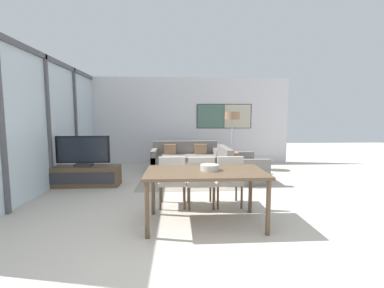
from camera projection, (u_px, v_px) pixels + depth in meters
ground_plane at (200, 257)px, 2.79m from camera, size 24.00×24.00×0.00m
wall_back at (186, 121)px, 8.41m from camera, size 6.91×0.09×2.80m
window_wall_left at (47, 117)px, 5.35m from camera, size 0.07×5.81×2.80m
area_rug at (188, 181)px, 6.10m from camera, size 2.28×1.70×0.01m
tv_console at (84, 176)px, 5.68m from camera, size 1.55×0.47×0.45m
television at (83, 151)px, 5.62m from camera, size 1.15×0.20×0.67m
sofa_main at (186, 160)px, 7.54m from camera, size 1.95×0.97×0.80m
sofa_side at (238, 169)px, 6.27m from camera, size 0.97×1.37×0.80m
coffee_table at (188, 170)px, 6.07m from camera, size 1.02×1.02×0.36m
dining_table at (205, 176)px, 3.61m from camera, size 1.67×0.93×0.77m
dining_chair_left at (172, 179)px, 4.31m from camera, size 0.46×0.46×0.88m
dining_chair_centre at (201, 179)px, 4.29m from camera, size 0.46×0.46×0.88m
dining_chair_right at (229, 178)px, 4.35m from camera, size 0.46×0.46×0.88m
fruit_bowl at (210, 167)px, 3.63m from camera, size 0.27×0.27×0.08m
floor_lamp at (232, 119)px, 7.44m from camera, size 0.44×0.44×1.67m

